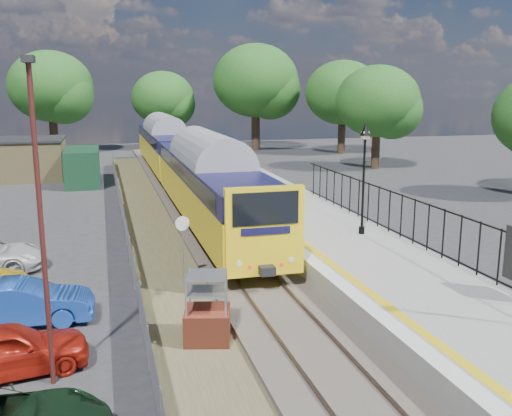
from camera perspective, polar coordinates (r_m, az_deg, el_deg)
name	(u,v)px	position (r m, az deg, el deg)	size (l,w,h in m)	color
ground	(285,322)	(17.47, 2.96, -11.30)	(120.00, 120.00, 0.00)	#2D2D30
track_bed	(210,240)	(26.23, -4.59, -3.17)	(5.90, 80.00, 0.29)	#473F38
platform	(319,234)	(25.83, 6.35, -2.62)	(5.00, 70.00, 0.90)	gray
platform_edge	(276,227)	(25.06, 1.97, -1.93)	(0.90, 70.00, 0.01)	silver
victorian_lamp_north	(365,153)	(23.77, 10.81, 5.43)	(0.44, 0.44, 4.60)	black
palisade_fence	(440,231)	(21.57, 17.89, -2.22)	(0.12, 26.00, 2.00)	black
wire_fence	(125,222)	(27.98, -13.01, -1.42)	(0.06, 52.00, 1.20)	#999EA3
outbuilding	(23,160)	(47.14, -22.23, 4.44)	(10.80, 10.10, 3.12)	#9B8B57
tree_line	(167,92)	(57.62, -8.87, 11.42)	(56.80, 43.80, 11.88)	#332319
train	(181,158)	(38.53, -7.52, 4.98)	(2.82, 40.83, 3.51)	yellow
brick_plinth	(207,309)	(15.87, -4.91, -10.05)	(1.49, 1.49, 1.98)	brown
speed_sign	(183,240)	(20.05, -7.35, -3.16)	(0.51, 0.14, 2.55)	#999EA3
carpark_lamp	(40,207)	(13.55, -20.81, 0.05)	(0.25, 0.50, 7.55)	#481B18
car_red	(7,350)	(15.46, -23.65, -12.88)	(1.54, 3.82, 1.30)	#A91C0F
car_blue	(22,303)	(18.39, -22.32, -8.77)	(1.41, 4.05, 1.34)	#1A42A1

